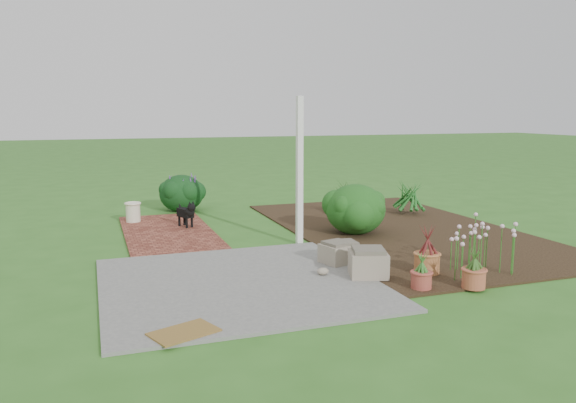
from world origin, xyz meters
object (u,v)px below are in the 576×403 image
object	(u,v)px
evergreen_shrub	(355,208)
black_dog	(187,212)
cream_ceramic_urn	(133,212)
stone_trough_near	(368,264)

from	to	relation	value
evergreen_shrub	black_dog	bearing A→B (deg)	152.08
black_dog	cream_ceramic_urn	world-z (taller)	black_dog
stone_trough_near	evergreen_shrub	distance (m)	2.80
evergreen_shrub	cream_ceramic_urn	bearing A→B (deg)	147.65
cream_ceramic_urn	black_dog	bearing A→B (deg)	-43.48
black_dog	cream_ceramic_urn	xyz separation A→B (m)	(-0.94, 0.89, -0.10)
stone_trough_near	black_dog	size ratio (longest dim) A/B	0.92
stone_trough_near	cream_ceramic_urn	bearing A→B (deg)	118.77
stone_trough_near	evergreen_shrub	world-z (taller)	evergreen_shrub
stone_trough_near	black_dog	world-z (taller)	black_dog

